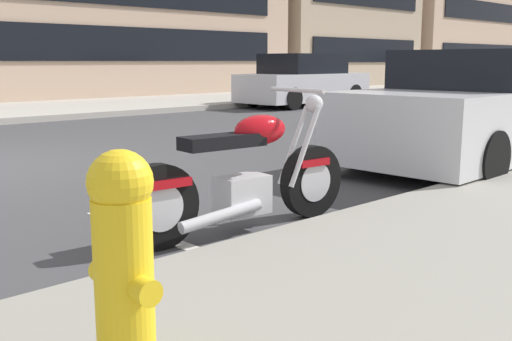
{
  "coord_description": "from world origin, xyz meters",
  "views": [
    {
      "loc": [
        -2.5,
        -7.93,
        1.32
      ],
      "look_at": [
        0.64,
        -4.6,
        0.49
      ],
      "focal_mm": 42.25,
      "sensor_mm": 36.0,
      "label": 1
    }
  ],
  "objects_px": {
    "fire_hydrant": "(123,260)",
    "parked_motorcycle": "(245,178)",
    "car_opposite_curb": "(304,82)",
    "parked_car_at_intersection": "(482,111)"
  },
  "relations": [
    {
      "from": "parked_motorcycle",
      "to": "car_opposite_curb",
      "type": "height_order",
      "value": "car_opposite_curb"
    },
    {
      "from": "fire_hydrant",
      "to": "parked_motorcycle",
      "type": "bearing_deg",
      "value": 37.56
    },
    {
      "from": "car_opposite_curb",
      "to": "fire_hydrant",
      "type": "distance_m",
      "value": 15.97
    },
    {
      "from": "parked_motorcycle",
      "to": "car_opposite_curb",
      "type": "bearing_deg",
      "value": 45.12
    },
    {
      "from": "parked_motorcycle",
      "to": "fire_hydrant",
      "type": "relative_size",
      "value": 2.41
    },
    {
      "from": "parked_car_at_intersection",
      "to": "car_opposite_curb",
      "type": "xyz_separation_m",
      "value": [
        5.83,
        8.42,
        0.04
      ]
    },
    {
      "from": "parked_motorcycle",
      "to": "car_opposite_curb",
      "type": "distance_m",
      "value": 13.46
    },
    {
      "from": "parked_motorcycle",
      "to": "parked_car_at_intersection",
      "type": "bearing_deg",
      "value": 8.45
    },
    {
      "from": "parked_motorcycle",
      "to": "fire_hydrant",
      "type": "distance_m",
      "value": 2.53
    },
    {
      "from": "car_opposite_curb",
      "to": "fire_hydrant",
      "type": "xyz_separation_m",
      "value": [
        -12.25,
        -10.24,
        -0.12
      ]
    }
  ]
}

